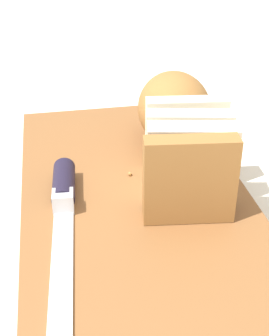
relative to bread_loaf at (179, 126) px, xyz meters
The scene contains 6 objects.
ground_plane 0.11m from the bread_loaf, 47.45° to the right, with size 3.00×3.00×0.00m, color silver.
cutting_board 0.11m from the bread_loaf, 47.45° to the right, with size 0.46×0.25×0.02m, color brown.
bread_loaf is the anchor object (origin of this frame).
bread_knife 0.17m from the bread_loaf, 60.12° to the right, with size 0.29×0.04×0.03m.
crumb_near_knife 0.05m from the bread_loaf, 105.34° to the right, with size 0.01×0.01×0.01m, color #A8753D.
crumb_near_loaf 0.08m from the bread_loaf, 65.75° to the right, with size 0.00×0.00×0.00m, color #A8753D.
Camera 1 is at (0.44, -0.08, 0.33)m, focal length 50.89 mm.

